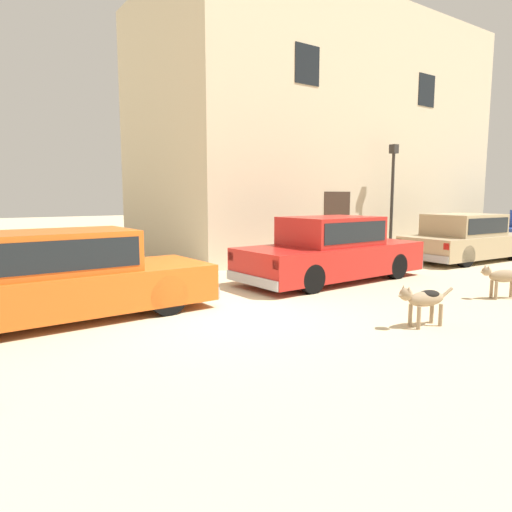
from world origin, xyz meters
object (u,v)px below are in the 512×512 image
(parked_sedan_nearest, at_px, (65,276))
(parked_sedan_third, at_px, (466,237))
(parked_sedan_second, at_px, (331,249))
(stray_dog_tan, at_px, (502,277))
(street_lamp, at_px, (392,185))
(stray_dog_spotted, at_px, (424,299))

(parked_sedan_nearest, xyz_separation_m, parked_sedan_third, (11.58, 0.09, 0.01))
(parked_sedan_second, distance_m, stray_dog_tan, 3.55)
(stray_dog_tan, xyz_separation_m, street_lamp, (3.30, 5.31, 1.90))
(stray_dog_tan, relative_size, street_lamp, 0.26)
(parked_sedan_nearest, height_order, stray_dog_tan, parked_sedan_nearest)
(parked_sedan_nearest, distance_m, stray_dog_tan, 7.91)
(stray_dog_spotted, bearing_deg, stray_dog_tan, -162.86)
(parked_sedan_third, bearing_deg, street_lamp, 121.71)
(street_lamp, bearing_deg, parked_sedan_nearest, -169.02)
(stray_dog_tan, bearing_deg, parked_sedan_third, -115.76)
(stray_dog_spotted, xyz_separation_m, street_lamp, (6.18, 5.61, 1.89))
(parked_sedan_nearest, bearing_deg, parked_sedan_second, -1.11)
(parked_sedan_second, height_order, stray_dog_spotted, parked_sedan_second)
(parked_sedan_third, bearing_deg, parked_sedan_nearest, -176.90)
(parked_sedan_nearest, distance_m, parked_sedan_third, 11.58)
(parked_sedan_third, xyz_separation_m, stray_dog_spotted, (-7.27, -3.66, -0.28))
(parked_sedan_third, relative_size, street_lamp, 1.25)
(stray_dog_tan, bearing_deg, parked_sedan_second, -41.15)
(stray_dog_spotted, bearing_deg, street_lamp, -126.69)
(parked_sedan_second, height_order, stray_dog_tan, parked_sedan_second)
(street_lamp, bearing_deg, stray_dog_spotted, -137.77)
(parked_sedan_nearest, height_order, parked_sedan_second, parked_sedan_second)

